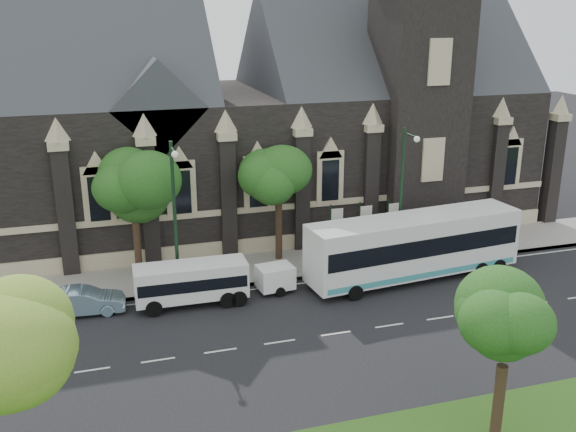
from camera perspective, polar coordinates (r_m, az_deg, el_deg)
name	(u,v)px	position (r m, az deg, el deg)	size (l,w,h in m)	color
ground	(280,342)	(32.88, -0.74, -11.04)	(160.00, 160.00, 0.00)	black
sidewalk	(238,270)	(41.16, -4.45, -4.76)	(80.00, 5.00, 0.15)	gray
museum	(275,116)	(48.83, -1.17, 8.82)	(40.00, 17.70, 29.90)	black
tree_park_east	(508,326)	(25.76, 18.82, -9.18)	(3.40, 3.40, 6.28)	black
tree_walk_right	(281,174)	(41.20, -0.64, 3.75)	(4.08, 4.08, 7.80)	black
tree_walk_left	(136,186)	(39.73, -13.22, 2.60)	(3.91, 3.91, 7.64)	black
street_lamp_near	(403,191)	(40.56, 10.07, 2.21)	(0.36, 1.88, 9.00)	black
street_lamp_mid	(175,211)	(36.59, -9.93, 0.48)	(0.36, 1.88, 9.00)	black
banner_flag_left	(334,228)	(41.58, 4.11, -1.10)	(0.90, 0.10, 4.00)	black
banner_flag_center	(363,226)	(42.30, 6.65, -0.84)	(0.90, 0.10, 4.00)	black
banner_flag_right	(391,223)	(43.11, 9.09, -0.59)	(0.90, 0.10, 4.00)	black
tour_coach	(414,245)	(40.00, 11.07, -2.55)	(13.81, 4.26, 3.96)	white
shuttle_bus	(192,281)	(36.54, -8.48, -5.69)	(6.26, 2.35, 2.40)	white
box_trailer	(275,277)	(37.91, -1.13, -5.41)	(3.03, 1.79, 1.58)	white
sedan	(83,301)	(37.06, -17.61, -7.17)	(1.55, 4.44, 1.46)	#7A9CB1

